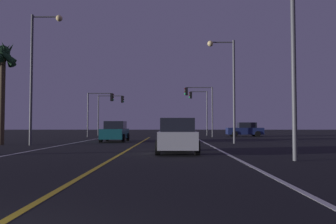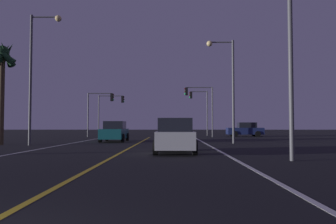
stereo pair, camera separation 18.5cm
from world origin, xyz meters
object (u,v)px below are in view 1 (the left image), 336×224
Objects in this scene: street_lamp_right_near at (282,32)px; palm_tree_left_mid at (3,62)px; car_crossing_side at (245,130)px; traffic_light_far_right at (199,103)px; traffic_light_near_right at (199,100)px; car_lead_same_lane at (177,136)px; traffic_light_far_left at (111,106)px; traffic_light_near_left at (101,104)px; street_lamp_right_far at (228,78)px; car_oncoming at (115,132)px; street_lamp_left_mid at (38,63)px.

palm_tree_left_mid is (-16.05, 10.06, 0.80)m from street_lamp_right_near.
car_crossing_side is 0.73× the size of traffic_light_far_right.
street_lamp_right_near is at bearing 92.33° from traffic_light_near_right.
car_lead_same_lane is 0.81× the size of traffic_light_far_left.
traffic_light_near_left is 0.66× the size of street_lamp_right_far.
traffic_light_near_left is at bearing -161.58° from car_oncoming.
street_lamp_right_near reaches higher than street_lamp_right_far.
street_lamp_left_mid is at bearing 58.74° from traffic_light_far_right.
traffic_light_near_left is at bearing 0.00° from traffic_light_near_right.
traffic_light_far_right is 0.75× the size of street_lamp_right_far.
traffic_light_near_left is (-8.38, 21.42, 2.98)m from car_lead_same_lane.
traffic_light_near_right is 0.79× the size of palm_tree_left_mid.
traffic_light_near_left is at bearing 76.28° from palm_tree_left_mid.
street_lamp_right_near is 18.96m from palm_tree_left_mid.
street_lamp_right_near is (1.02, -25.05, 0.73)m from traffic_light_near_right.
traffic_light_far_left is (-16.92, 3.34, 3.14)m from car_crossing_side.
car_oncoming is 1.00× the size of car_lead_same_lane.
palm_tree_left_mid is (-2.68, 0.56, 0.21)m from street_lamp_left_mid.
palm_tree_left_mid is (-3.84, -20.49, 1.84)m from traffic_light_far_left.
traffic_light_far_left is at bearing 79.37° from palm_tree_left_mid.
palm_tree_left_mid reaches higher than traffic_light_far_left.
car_oncoming is at bearing 50.07° from street_lamp_left_mid.
traffic_light_near_left is 13.03m from traffic_light_far_right.
traffic_light_near_left is 0.57× the size of street_lamp_left_mid.
street_lamp_right_far is (12.17, -18.66, 0.98)m from traffic_light_far_left.
traffic_light_near_right is 13.21m from street_lamp_right_far.
traffic_light_far_right is 0.65× the size of street_lamp_left_mid.
car_lead_same_lane is at bearing -28.13° from palm_tree_left_mid.
car_crossing_side is 25.15m from car_lead_same_lane.
street_lamp_left_mid is at bearing 51.54° from traffic_light_near_right.
traffic_light_near_right is at bearing 51.54° from street_lamp_left_mid.
traffic_light_far_right is 11.62m from traffic_light_far_left.
traffic_light_far_left is at bearing -11.16° from car_crossing_side.
traffic_light_far_right is at bearing 152.05° from car_oncoming.
street_lamp_left_mid reaches higher than traffic_light_far_right.
car_oncoming is at bearing 33.54° from palm_tree_left_mid.
car_lead_same_lane is 0.55× the size of street_lamp_right_near.
car_crossing_side is at bearing -11.16° from traffic_light_far_left.
street_lamp_right_near reaches higher than traffic_light_near_left.
street_lamp_right_near is (-4.71, -27.21, 4.18)m from car_crossing_side.
car_lead_same_lane is 0.75× the size of traffic_light_near_right.
palm_tree_left_mid is (-12.04, 6.44, 4.98)m from car_lead_same_lane.
street_lamp_right_near is at bearing 90.16° from street_lamp_right_far.
street_lamp_right_far is at bearing -25.74° from car_lead_same_lane.
car_oncoming is 17.76m from street_lamp_right_near.
traffic_light_far_left is 0.68× the size of street_lamp_right_far.
traffic_light_far_left is (-11.19, 5.50, -0.31)m from traffic_light_near_right.
traffic_light_far_right is at bearing -88.89° from street_lamp_right_near.
traffic_light_far_left is 0.59× the size of street_lamp_left_mid.
street_lamp_right_far is (0.99, -13.16, 0.67)m from traffic_light_near_right.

